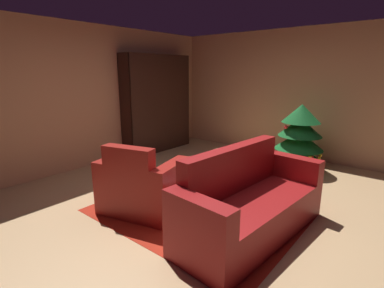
% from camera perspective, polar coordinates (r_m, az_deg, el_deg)
% --- Properties ---
extents(ground_plane, '(7.41, 7.41, 0.00)m').
position_cam_1_polar(ground_plane, '(4.06, 2.87, -11.98)').
color(ground_plane, tan).
extents(wall_back, '(5.72, 0.06, 2.62)m').
position_cam_1_polar(wall_back, '(6.45, 20.02, 9.08)').
color(wall_back, tan).
rests_on(wall_back, ground).
extents(wall_left, '(0.06, 6.30, 2.62)m').
position_cam_1_polar(wall_left, '(5.81, -20.25, 8.60)').
color(wall_left, tan).
rests_on(wall_left, ground).
extents(area_rug, '(2.49, 1.85, 0.01)m').
position_cam_1_polar(area_rug, '(3.87, 0.63, -13.31)').
color(area_rug, '#A22415').
rests_on(area_rug, ground).
extents(bookshelf_unit, '(0.35, 1.78, 2.13)m').
position_cam_1_polar(bookshelf_unit, '(6.70, -5.96, 7.80)').
color(bookshelf_unit, black).
rests_on(bookshelf_unit, ground).
extents(armchair_red, '(1.16, 0.97, 0.93)m').
position_cam_1_polar(armchair_red, '(3.84, -9.75, -8.36)').
color(armchair_red, maroon).
rests_on(armchair_red, ground).
extents(couch_red, '(0.91, 2.03, 0.96)m').
position_cam_1_polar(couch_red, '(3.39, 11.12, -11.66)').
color(couch_red, maroon).
rests_on(couch_red, ground).
extents(coffee_table, '(0.68, 0.68, 0.45)m').
position_cam_1_polar(coffee_table, '(3.70, 2.52, -7.82)').
color(coffee_table, black).
rests_on(coffee_table, ground).
extents(book_stack_on_table, '(0.23, 0.18, 0.12)m').
position_cam_1_polar(book_stack_on_table, '(3.64, 1.45, -6.33)').
color(book_stack_on_table, gold).
rests_on(book_stack_on_table, coffee_table).
extents(bottle_on_table, '(0.06, 0.06, 0.24)m').
position_cam_1_polar(bottle_on_table, '(3.82, 2.00, -4.86)').
color(bottle_on_table, navy).
rests_on(bottle_on_table, coffee_table).
extents(decorated_tree, '(0.95, 0.95, 1.21)m').
position_cam_1_polar(decorated_tree, '(5.64, 20.25, 1.22)').
color(decorated_tree, brown).
rests_on(decorated_tree, ground).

